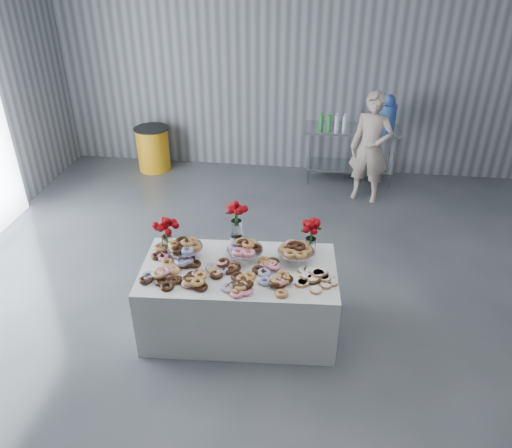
{
  "coord_description": "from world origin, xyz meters",
  "views": [
    {
      "loc": [
        0.35,
        -3.58,
        3.58
      ],
      "look_at": [
        -0.23,
        0.73,
        1.02
      ],
      "focal_mm": 35.0,
      "sensor_mm": 36.0,
      "label": 1
    }
  ],
  "objects_px": {
    "water_jug": "(387,114)",
    "person": "(371,148)",
    "display_table": "(239,298)",
    "prep_table": "(351,145)",
    "trash_barrel": "(153,149)"
  },
  "relations": [
    {
      "from": "water_jug",
      "to": "person",
      "type": "distance_m",
      "value": 0.76
    },
    {
      "from": "display_table",
      "to": "prep_table",
      "type": "height_order",
      "value": "prep_table"
    },
    {
      "from": "water_jug",
      "to": "trash_barrel",
      "type": "relative_size",
      "value": 0.74
    },
    {
      "from": "person",
      "to": "trash_barrel",
      "type": "height_order",
      "value": "person"
    },
    {
      "from": "display_table",
      "to": "water_jug",
      "type": "xyz_separation_m",
      "value": [
        1.7,
        3.78,
        0.77
      ]
    },
    {
      "from": "display_table",
      "to": "person",
      "type": "distance_m",
      "value": 3.49
    },
    {
      "from": "display_table",
      "to": "prep_table",
      "type": "relative_size",
      "value": 1.27
    },
    {
      "from": "display_table",
      "to": "water_jug",
      "type": "relative_size",
      "value": 3.43
    },
    {
      "from": "prep_table",
      "to": "water_jug",
      "type": "bearing_deg",
      "value": -0.0
    },
    {
      "from": "prep_table",
      "to": "person",
      "type": "bearing_deg",
      "value": -68.98
    },
    {
      "from": "display_table",
      "to": "person",
      "type": "height_order",
      "value": "person"
    },
    {
      "from": "trash_barrel",
      "to": "prep_table",
      "type": "bearing_deg",
      "value": 0.0
    },
    {
      "from": "trash_barrel",
      "to": "person",
      "type": "bearing_deg",
      "value": -10.15
    },
    {
      "from": "water_jug",
      "to": "prep_table",
      "type": "bearing_deg",
      "value": 180.0
    },
    {
      "from": "display_table",
      "to": "person",
      "type": "relative_size",
      "value": 1.15
    }
  ]
}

